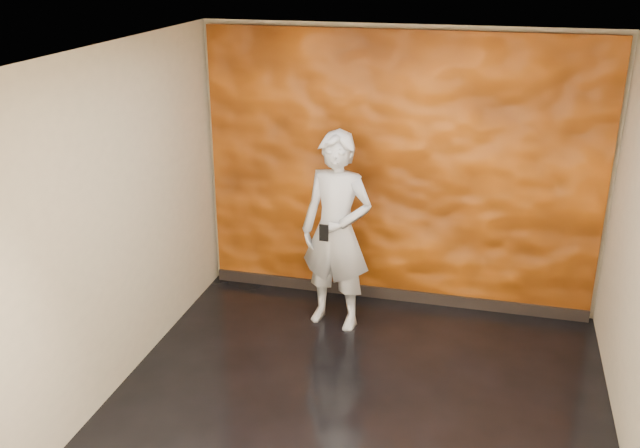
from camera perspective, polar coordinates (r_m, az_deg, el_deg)
The scene contains 5 objects.
room at distance 5.26m, azimuth 3.20°, elevation -1.84°, with size 4.02×4.02×2.81m.
feature_wall at distance 7.09m, azimuth 6.34°, elevation 4.10°, with size 3.90×0.06×2.75m, color #CA5A0C.
baseboard at distance 7.55m, azimuth 5.89°, elevation -5.59°, with size 3.90×0.04×0.12m, color black.
man at distance 6.70m, azimuth 1.34°, elevation -0.62°, with size 0.70×0.46×1.92m, color #A2A9B1.
phone at distance 6.43m, azimuth 0.31°, elevation -0.71°, with size 0.09×0.02×0.16m, color black.
Camera 1 is at (0.92, -4.75, 3.48)m, focal length 40.00 mm.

